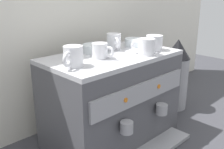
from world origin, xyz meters
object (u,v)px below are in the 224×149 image
espresso_machine (113,98)px  ceramic_cup_0 (114,41)px  ceramic_bowl_0 (135,42)px  ceramic_cup_3 (73,56)px  ceramic_cup_4 (154,43)px  ceramic_bowl_1 (95,48)px  ceramic_cup_1 (146,47)px  ceramic_cup_2 (101,51)px  coffee_grinder (176,74)px

espresso_machine → ceramic_cup_0: size_ratio=5.94×
ceramic_bowl_0 → ceramic_cup_0: bearing=168.3°
ceramic_cup_3 → ceramic_cup_4: 0.47m
ceramic_cup_3 → ceramic_cup_4: ceramic_cup_3 is taller
ceramic_cup_3 → ceramic_bowl_1: ceramic_cup_3 is taller
espresso_machine → ceramic_bowl_1: 0.26m
ceramic_cup_1 → ceramic_bowl_1: ceramic_cup_1 is taller
ceramic_cup_2 → ceramic_cup_3: size_ratio=0.91×
ceramic_cup_2 → coffee_grinder: (0.63, -0.00, -0.25)m
ceramic_cup_4 → ceramic_cup_1: bearing=-163.7°
espresso_machine → ceramic_bowl_0: (0.22, 0.06, 0.24)m
ceramic_bowl_1 → ceramic_cup_4: bearing=-36.7°
espresso_machine → ceramic_cup_4: bearing=-20.0°
ceramic_cup_1 → ceramic_cup_2: bearing=154.0°
ceramic_cup_2 → ceramic_cup_3: ceramic_cup_3 is taller
coffee_grinder → espresso_machine: bearing=178.3°
ceramic_cup_4 → ceramic_bowl_1: bearing=143.3°
ceramic_cup_4 → ceramic_bowl_1: (-0.24, 0.18, -0.02)m
ceramic_cup_3 → ceramic_bowl_0: 0.48m
espresso_machine → ceramic_cup_1: (0.11, -0.11, 0.26)m
ceramic_cup_3 → ceramic_bowl_0: ceramic_cup_3 is taller
ceramic_cup_0 → ceramic_cup_1: bearing=-84.5°
ceramic_cup_0 → ceramic_cup_1: 0.19m
espresso_machine → ceramic_cup_2: bearing=-171.5°
ceramic_bowl_1 → ceramic_cup_3: bearing=-150.5°
ceramic_cup_2 → ceramic_cup_3: 0.17m
ceramic_cup_4 → ceramic_bowl_1: size_ratio=0.93×
espresso_machine → ceramic_cup_3: bearing=-173.0°
coffee_grinder → ceramic_cup_4: bearing=-169.4°
ceramic_cup_0 → ceramic_bowl_0: (0.13, -0.03, -0.02)m
espresso_machine → ceramic_bowl_1: bearing=103.0°
ceramic_cup_3 → ceramic_cup_0: bearing=18.3°
ceramic_cup_1 → ceramic_cup_3: (-0.36, 0.08, 0.00)m
espresso_machine → coffee_grinder: bearing=-1.7°
ceramic_cup_1 → ceramic_cup_4: (0.11, 0.03, -0.00)m
ceramic_bowl_0 → ceramic_bowl_1: 0.25m
ceramic_cup_2 → ceramic_cup_4: 0.31m
ceramic_cup_0 → ceramic_bowl_1: 0.12m
ceramic_cup_4 → ceramic_bowl_1: 0.30m
ceramic_bowl_0 → ceramic_bowl_1: bearing=169.9°
coffee_grinder → ceramic_bowl_1: bearing=168.5°
ceramic_cup_1 → coffee_grinder: size_ratio=0.26×
espresso_machine → coffee_grinder: coffee_grinder is taller
ceramic_cup_2 → ceramic_bowl_0: 0.32m
espresso_machine → ceramic_cup_3: 0.37m
ceramic_bowl_0 → coffee_grinder: 0.41m
ceramic_cup_2 → ceramic_bowl_1: (0.06, 0.11, -0.02)m
espresso_machine → ceramic_cup_4: size_ratio=5.50×
ceramic_bowl_0 → coffee_grinder: bearing=-12.6°
ceramic_cup_0 → coffee_grinder: bearing=-12.3°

